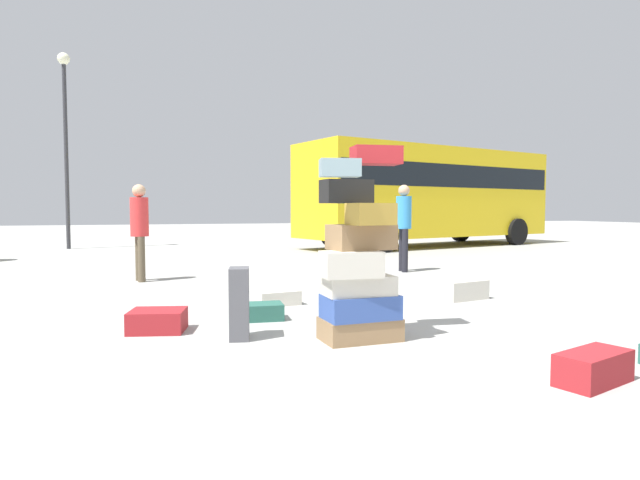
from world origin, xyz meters
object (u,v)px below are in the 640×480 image
at_px(suitcase_maroon_white_trunk, 593,368).
at_px(suitcase_cream_foreground_far, 278,298).
at_px(suitcase_maroon_behind_tower, 158,321).
at_px(person_tourist_with_camera, 140,224).
at_px(suitcase_teal_left_side, 258,312).
at_px(lamp_post, 65,121).
at_px(suitcase_charcoal_upright_blue, 239,303).
at_px(suitcase_cream_right_side, 464,290).
at_px(parked_bus, 428,190).
at_px(suitcase_tower, 359,264).
at_px(person_bearded_onlooker, 404,220).

relative_size(suitcase_maroon_white_trunk, suitcase_cream_foreground_far, 1.12).
relative_size(suitcase_maroon_behind_tower, person_tourist_with_camera, 0.32).
height_order(suitcase_teal_left_side, lamp_post, lamp_post).
distance_m(suitcase_charcoal_upright_blue, suitcase_cream_foreground_far, 1.83).
height_order(suitcase_maroon_white_trunk, person_tourist_with_camera, person_tourist_with_camera).
xyz_separation_m(suitcase_maroon_white_trunk, suitcase_cream_right_side, (1.12, 3.31, 0.02)).
bearing_deg(suitcase_teal_left_side, suitcase_cream_right_side, 13.55).
bearing_deg(suitcase_maroon_behind_tower, suitcase_charcoal_upright_blue, -23.90).
distance_m(suitcase_maroon_behind_tower, parked_bus, 13.50).
bearing_deg(person_tourist_with_camera, parked_bus, 113.00).
distance_m(suitcase_cream_right_side, person_tourist_with_camera, 5.40).
bearing_deg(suitcase_teal_left_side, lamp_post, 110.79).
bearing_deg(suitcase_tower, suitcase_maroon_white_trunk, -56.70).
bearing_deg(suitcase_cream_right_side, suitcase_tower, -155.57).
distance_m(suitcase_tower, suitcase_maroon_behind_tower, 2.11).
height_order(suitcase_tower, suitcase_maroon_white_trunk, suitcase_tower).
xyz_separation_m(suitcase_maroon_behind_tower, person_bearded_onlooker, (4.71, 3.86, 0.91)).
height_order(suitcase_tower, suitcase_maroon_behind_tower, suitcase_tower).
relative_size(suitcase_charcoal_upright_blue, suitcase_cream_foreground_far, 1.26).
height_order(person_bearded_onlooker, parked_bus, parked_bus).
relative_size(suitcase_tower, suitcase_maroon_behind_tower, 3.43).
bearing_deg(suitcase_teal_left_side, person_bearded_onlooker, 50.09).
distance_m(suitcase_maroon_white_trunk, person_tourist_with_camera, 7.35).
relative_size(person_bearded_onlooker, lamp_post, 0.29).
bearing_deg(person_bearded_onlooker, suitcase_cream_right_side, -1.41).
distance_m(suitcase_maroon_white_trunk, person_bearded_onlooker, 6.82).
bearing_deg(person_tourist_with_camera, lamp_post, -177.03).
distance_m(suitcase_cream_foreground_far, person_bearded_onlooker, 4.35).
bearing_deg(suitcase_maroon_white_trunk, person_bearded_onlooker, 57.02).
relative_size(suitcase_maroon_white_trunk, person_tourist_with_camera, 0.37).
bearing_deg(suitcase_teal_left_side, suitcase_charcoal_upright_blue, -107.45).
bearing_deg(person_tourist_with_camera, suitcase_charcoal_upright_blue, 0.08).
bearing_deg(suitcase_maroon_white_trunk, suitcase_tower, 106.11).
bearing_deg(parked_bus, suitcase_tower, -137.15).
height_order(suitcase_charcoal_upright_blue, lamp_post, lamp_post).
xyz_separation_m(suitcase_teal_left_side, suitcase_maroon_behind_tower, (-1.07, -0.24, 0.02)).
bearing_deg(suitcase_cream_foreground_far, person_tourist_with_camera, 112.20).
distance_m(suitcase_teal_left_side, person_tourist_with_camera, 4.05).
xyz_separation_m(suitcase_cream_right_side, person_bearded_onlooker, (0.72, 3.19, 0.88)).
height_order(person_tourist_with_camera, parked_bus, parked_bus).
xyz_separation_m(suitcase_cream_foreground_far, person_tourist_with_camera, (-1.68, 2.92, 0.88)).
bearing_deg(suitcase_maroon_behind_tower, suitcase_teal_left_side, 26.95).
bearing_deg(person_bearded_onlooker, person_tourist_with_camera, -80.26).
bearing_deg(suitcase_charcoal_upright_blue, suitcase_cream_foreground_far, 76.57).
distance_m(suitcase_maroon_behind_tower, person_tourist_with_camera, 4.09).
xyz_separation_m(suitcase_teal_left_side, lamp_post, (-3.39, 12.21, 3.80)).
xyz_separation_m(suitcase_cream_right_side, parked_bus, (4.80, 9.43, 1.70)).
xyz_separation_m(suitcase_cream_foreground_far, lamp_post, (-3.82, 11.38, 3.80)).
relative_size(suitcase_charcoal_upright_blue, parked_bus, 0.07).
bearing_deg(suitcase_maroon_behind_tower, parked_bus, 62.97).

